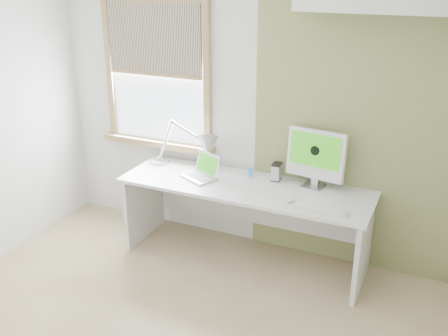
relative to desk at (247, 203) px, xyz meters
The scene contains 11 objects.
room 1.63m from the desk, 91.94° to the right, with size 4.04×3.54×2.64m.
accent_wall 1.26m from the desk, 17.36° to the left, with size 2.00×0.02×2.60m, color olive.
window 1.48m from the desk, 165.50° to the left, with size 1.20×0.14×1.42m.
desk is the anchor object (origin of this frame).
desk_lamp 0.68m from the desk, behind, with size 0.78×0.31×0.45m.
laptop 0.49m from the desk, behind, with size 0.37×0.35×0.21m.
phone_dock 0.25m from the desk, 97.41° to the left, with size 0.07×0.07×0.12m.
external_drive 0.38m from the desk, 38.45° to the left, with size 0.08×0.12×0.15m.
imac 0.75m from the desk, 16.50° to the left, with size 0.52×0.20×0.50m.
keyboard 0.80m from the desk, 20.76° to the right, with size 0.43×0.14×0.02m.
mouse 0.56m from the desk, 25.97° to the right, with size 0.06×0.09×0.03m, color white.
Camera 1 is at (1.59, -2.46, 2.52)m, focal length 41.70 mm.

